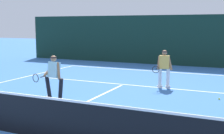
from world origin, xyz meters
The scene contains 9 objects.
ground_plane centered at (0.00, 0.00, 0.00)m, with size 80.00×80.00×0.00m, color #3C73BC.
court_line_baseline_far centered at (0.00, 10.84, 0.00)m, with size 10.46×0.10×0.01m, color white.
court_line_service centered at (0.00, 6.60, 0.00)m, with size 8.53×0.10×0.01m, color white.
court_line_centre centered at (0.00, 3.20, 0.00)m, with size 0.10×6.40×0.01m, color white.
tennis_net centered at (0.00, 0.00, 0.52)m, with size 11.46×0.09×1.07m.
player_near centered at (-1.22, 3.15, 0.85)m, with size 0.96×0.88×1.56m.
player_far centered at (1.77, 6.74, 0.86)m, with size 0.68×0.85×1.57m.
tennis_ball centered at (4.09, 5.49, 0.03)m, with size 0.07×0.07×0.07m, color #D1E033.
back_fence_windscreen centered at (0.00, 13.76, 1.61)m, with size 20.81×0.12×3.23m, color #132F26.
Camera 1 is at (4.86, -5.32, 2.61)m, focal length 47.80 mm.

